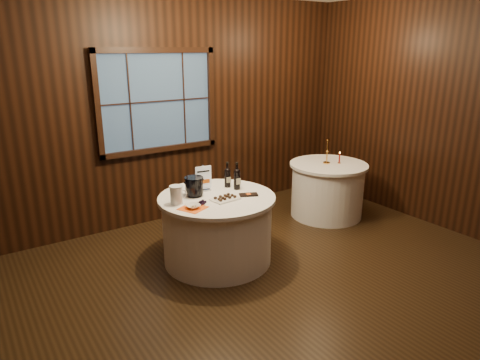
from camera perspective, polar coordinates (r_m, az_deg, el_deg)
ground at (r=4.26m, az=4.28°, el=-15.78°), size 6.00×6.00×0.00m
back_wall at (r=5.77m, az=-10.94°, el=9.26°), size 6.00×0.10×3.00m
main_table at (r=4.80m, az=-3.04°, el=-6.47°), size 1.28×1.28×0.77m
side_table at (r=6.19m, az=11.54°, el=-1.25°), size 1.08×1.08×0.77m
sign_stand at (r=4.81m, az=-4.90°, el=-0.30°), size 0.18×0.11×0.30m
port_bottle_left at (r=4.92m, az=-1.69°, el=0.50°), size 0.07×0.08×0.30m
port_bottle_right at (r=4.84m, az=-0.41°, el=0.33°), size 0.08×0.08×0.32m
ice_bucket at (r=4.65m, az=-6.14°, el=-0.81°), size 0.21×0.21×0.21m
chocolate_plate at (r=4.54m, az=-1.99°, el=-2.45°), size 0.31×0.22×0.04m
chocolate_box at (r=4.67m, az=1.14°, el=-1.97°), size 0.22×0.18×0.02m
grape_bunch at (r=4.41m, az=-4.97°, el=-3.04°), size 0.18×0.10×0.04m
glass_pitcher at (r=4.44m, az=-8.47°, el=-1.96°), size 0.18×0.14×0.20m
orange_napkin at (r=4.33m, az=-6.30°, el=-3.74°), size 0.31×0.31×0.00m
cracker_bowl at (r=4.33m, az=-6.30°, el=-3.49°), size 0.15×0.15×0.04m
brass_candlestick at (r=6.06m, az=11.52°, el=3.32°), size 0.10×0.10×0.34m
red_candle at (r=6.10m, az=13.11°, el=2.76°), size 0.04×0.04×0.16m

